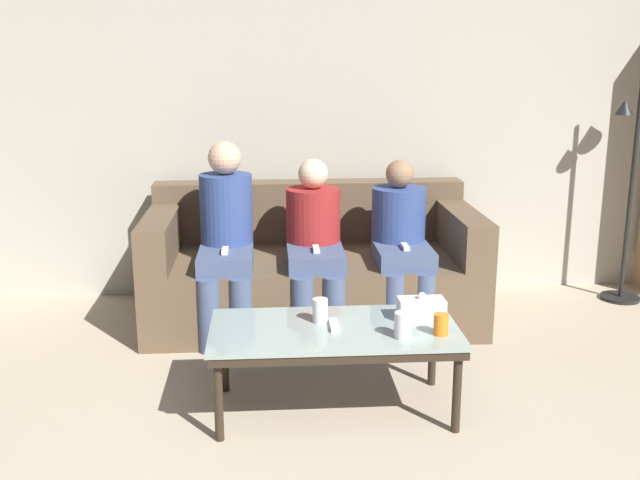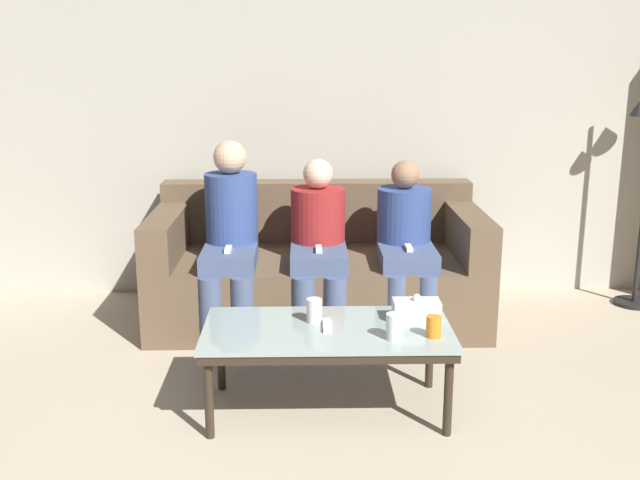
% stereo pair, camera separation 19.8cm
% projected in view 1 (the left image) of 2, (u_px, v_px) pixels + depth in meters
% --- Properties ---
extents(wall_back, '(12.00, 0.06, 2.60)m').
position_uv_depth(wall_back, '(307.00, 105.00, 5.03)').
color(wall_back, '#B7B2A3').
rests_on(wall_back, ground_plane).
extents(couch, '(2.03, 0.99, 0.82)m').
position_uv_depth(couch, '(312.00, 271.00, 4.73)').
color(couch, brown).
rests_on(couch, ground_plane).
extents(coffee_table, '(1.15, 0.59, 0.42)m').
position_uv_depth(coffee_table, '(334.00, 336.00, 3.46)').
color(coffee_table, '#8C9E99').
rests_on(coffee_table, ground_plane).
extents(cup_near_left, '(0.07, 0.07, 0.11)m').
position_uv_depth(cup_near_left, '(320.00, 311.00, 3.50)').
color(cup_near_left, silver).
rests_on(cup_near_left, coffee_table).
extents(cup_near_right, '(0.07, 0.07, 0.10)m').
position_uv_depth(cup_near_right, '(441.00, 324.00, 3.35)').
color(cup_near_right, orange).
rests_on(cup_near_right, coffee_table).
extents(cup_far_center, '(0.08, 0.08, 0.12)m').
position_uv_depth(cup_far_center, '(403.00, 325.00, 3.31)').
color(cup_far_center, silver).
rests_on(cup_far_center, coffee_table).
extents(tissue_box, '(0.22, 0.12, 0.13)m').
position_uv_depth(tissue_box, '(421.00, 308.00, 3.55)').
color(tissue_box, silver).
rests_on(tissue_box, coffee_table).
extents(game_remote, '(0.04, 0.15, 0.02)m').
position_uv_depth(game_remote, '(334.00, 325.00, 3.45)').
color(game_remote, white).
rests_on(game_remote, coffee_table).
extents(standing_lamp, '(0.31, 0.26, 1.56)m').
position_uv_depth(standing_lamp, '(636.00, 161.00, 4.91)').
color(standing_lamp, black).
rests_on(standing_lamp, ground_plane).
extents(seated_person_left_end, '(0.31, 0.65, 1.14)m').
position_uv_depth(seated_person_left_end, '(226.00, 234.00, 4.42)').
color(seated_person_left_end, '#47567A').
rests_on(seated_person_left_end, ground_plane).
extents(seated_person_mid_left, '(0.33, 0.66, 1.03)m').
position_uv_depth(seated_person_mid_left, '(314.00, 241.00, 4.45)').
color(seated_person_mid_left, '#47567A').
rests_on(seated_person_mid_left, ground_plane).
extents(seated_person_mid_right, '(0.33, 0.63, 1.02)m').
position_uv_depth(seated_person_mid_right, '(401.00, 240.00, 4.50)').
color(seated_person_mid_right, '#47567A').
rests_on(seated_person_mid_right, ground_plane).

